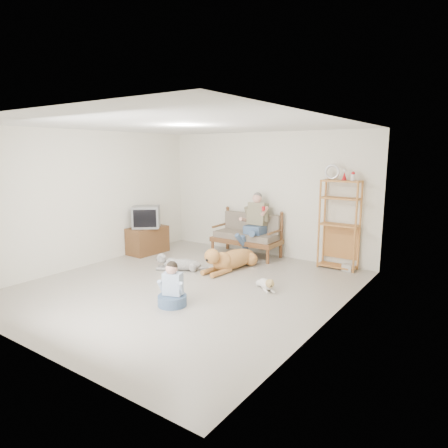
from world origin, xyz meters
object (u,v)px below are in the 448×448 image
Objects in this scene: loveseat at (248,234)px; tv_stand at (147,240)px; etagere at (339,224)px; golden_retriever at (230,259)px.

loveseat is 1.63× the size of tv_stand.
etagere is at bearing 3.99° from loveseat.
tv_stand is (-3.97, -1.28, -0.60)m from etagere.
golden_retriever is at bearing -76.13° from loveseat.
loveseat is at bearing 110.97° from golden_retriever.
etagere is at bearing 44.21° from golden_retriever.
golden_retriever is (2.27, -0.02, -0.09)m from tv_stand.
loveseat is 1.22m from golden_retriever.
tv_stand is (-1.98, -1.13, -0.19)m from loveseat.
loveseat is 2.29m from tv_stand.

